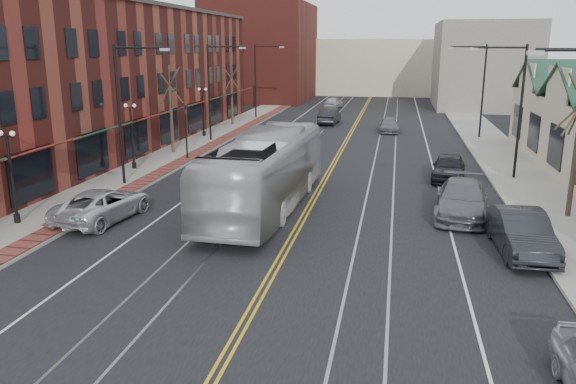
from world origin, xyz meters
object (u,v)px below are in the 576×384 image
at_px(parked_suv, 103,205).
at_px(parked_car_c, 462,199).
at_px(parked_car_d, 449,167).
at_px(transit_bus, 266,172).
at_px(parked_car_b, 521,232).

bearing_deg(parked_suv, parked_car_c, -159.92).
bearing_deg(parked_car_d, parked_suv, -138.30).
bearing_deg(transit_bus, parked_suv, 27.21).
bearing_deg(parked_car_b, parked_car_d, 95.05).
height_order(parked_suv, parked_car_d, parked_car_d).
distance_m(parked_suv, parked_car_c, 17.25).
height_order(parked_car_b, parked_car_c, parked_car_b).
bearing_deg(parked_car_c, parked_car_d, 96.79).
height_order(transit_bus, parked_car_b, transit_bus).
bearing_deg(parked_car_c, transit_bus, -169.80).
distance_m(parked_suv, parked_car_d, 20.43).
xyz_separation_m(parked_car_b, parked_car_c, (-1.80, 4.75, -0.01)).
distance_m(parked_car_c, parked_car_d, 7.72).
height_order(parked_car_c, parked_car_d, parked_car_c).
bearing_deg(parked_car_c, parked_suv, -160.12).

